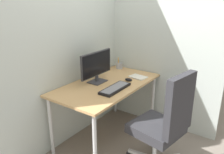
{
  "coord_description": "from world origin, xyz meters",
  "views": [
    {
      "loc": [
        -2.08,
        -1.53,
        1.72
      ],
      "look_at": [
        -0.01,
        -0.07,
        0.84
      ],
      "focal_mm": 36.56,
      "sensor_mm": 36.0,
      "label": 1
    }
  ],
  "objects_px": {
    "mouse": "(129,80)",
    "notebook": "(138,77)",
    "office_chair": "(165,121)",
    "pen_holder": "(119,66)",
    "monitor": "(97,66)",
    "keyboard": "(115,88)"
  },
  "relations": [
    {
      "from": "mouse",
      "to": "office_chair",
      "type": "bearing_deg",
      "value": -122.73
    },
    {
      "from": "notebook",
      "to": "office_chair",
      "type": "bearing_deg",
      "value": -124.0
    },
    {
      "from": "mouse",
      "to": "notebook",
      "type": "bearing_deg",
      "value": -14.3
    },
    {
      "from": "monitor",
      "to": "notebook",
      "type": "bearing_deg",
      "value": -38.22
    },
    {
      "from": "pen_holder",
      "to": "notebook",
      "type": "xyz_separation_m",
      "value": [
        -0.2,
        -0.43,
        -0.04
      ]
    },
    {
      "from": "office_chair",
      "to": "mouse",
      "type": "relative_size",
      "value": 11.25
    },
    {
      "from": "office_chair",
      "to": "keyboard",
      "type": "bearing_deg",
      "value": 86.87
    },
    {
      "from": "office_chair",
      "to": "monitor",
      "type": "relative_size",
      "value": 2.01
    },
    {
      "from": "monitor",
      "to": "notebook",
      "type": "xyz_separation_m",
      "value": [
        0.43,
        -0.34,
        -0.2
      ]
    },
    {
      "from": "office_chair",
      "to": "pen_holder",
      "type": "relative_size",
      "value": 6.61
    },
    {
      "from": "pen_holder",
      "to": "mouse",
      "type": "bearing_deg",
      "value": -134.34
    },
    {
      "from": "mouse",
      "to": "pen_holder",
      "type": "relative_size",
      "value": 0.59
    },
    {
      "from": "office_chair",
      "to": "mouse",
      "type": "xyz_separation_m",
      "value": [
        0.37,
        0.65,
        0.2
      ]
    },
    {
      "from": "pen_holder",
      "to": "keyboard",
      "type": "bearing_deg",
      "value": -149.87
    },
    {
      "from": "office_chair",
      "to": "keyboard",
      "type": "xyz_separation_m",
      "value": [
        0.03,
        0.63,
        0.2
      ]
    },
    {
      "from": "keyboard",
      "to": "pen_holder",
      "type": "xyz_separation_m",
      "value": [
        0.71,
        0.41,
        0.03
      ]
    },
    {
      "from": "keyboard",
      "to": "mouse",
      "type": "distance_m",
      "value": 0.33
    },
    {
      "from": "office_chair",
      "to": "monitor",
      "type": "xyz_separation_m",
      "value": [
        0.12,
        0.96,
        0.39
      ]
    },
    {
      "from": "mouse",
      "to": "notebook",
      "type": "relative_size",
      "value": 0.45
    },
    {
      "from": "monitor",
      "to": "notebook",
      "type": "distance_m",
      "value": 0.59
    },
    {
      "from": "office_chair",
      "to": "keyboard",
      "type": "height_order",
      "value": "office_chair"
    },
    {
      "from": "notebook",
      "to": "pen_holder",
      "type": "bearing_deg",
      "value": 72.44
    }
  ]
}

